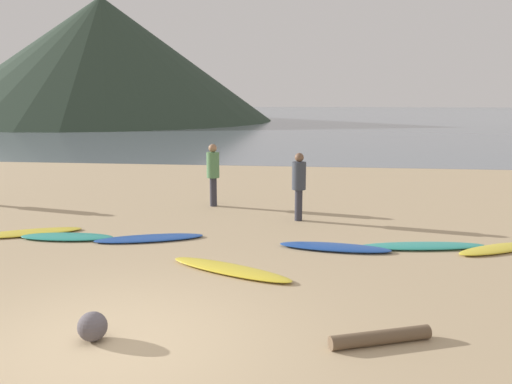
{
  "coord_description": "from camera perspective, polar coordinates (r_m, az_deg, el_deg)",
  "views": [
    {
      "loc": [
        2.43,
        -5.56,
        2.99
      ],
      "look_at": [
        0.96,
        6.97,
        0.6
      ],
      "focal_mm": 36.54,
      "sensor_mm": 36.0,
      "label": 1
    }
  ],
  "objects": [
    {
      "name": "surfboard_2",
      "position": [
        11.63,
        -20.0,
        -4.62
      ],
      "size": [
        1.99,
        0.71,
        0.08
      ],
      "primitive_type": "ellipsoid",
      "rotation": [
        0.0,
        0.0,
        0.06
      ],
      "color": "teal",
      "rests_on": "ground"
    },
    {
      "name": "surfboard_3",
      "position": [
        11.07,
        -11.61,
        -4.97
      ],
      "size": [
        2.3,
        1.25,
        0.07
      ],
      "primitive_type": "ellipsoid",
      "rotation": [
        0.0,
        0.0,
        0.33
      ],
      "color": "#1E479E",
      "rests_on": "ground"
    },
    {
      "name": "person_2",
      "position": [
        12.34,
        4.72,
        1.21
      ],
      "size": [
        0.33,
        0.33,
        1.62
      ],
      "rotation": [
        0.0,
        0.0,
        0.74
      ],
      "color": "#2D2D38",
      "rests_on": "ground"
    },
    {
      "name": "person_0",
      "position": [
        13.95,
        -4.73,
        2.44
      ],
      "size": [
        0.34,
        0.34,
        1.68
      ],
      "rotation": [
        0.0,
        0.0,
        1.66
      ],
      "color": "#2D2D38",
      "rests_on": "ground"
    },
    {
      "name": "ocean_water",
      "position": [
        71.65,
        4.82,
        8.28
      ],
      "size": [
        140.0,
        100.0,
        0.01
      ],
      "primitive_type": "cube",
      "color": "slate",
      "rests_on": "ground"
    },
    {
      "name": "surfboard_1",
      "position": [
        12.3,
        -23.85,
        -4.1
      ],
      "size": [
        2.3,
        1.53,
        0.07
      ],
      "primitive_type": "ellipsoid",
      "rotation": [
        0.0,
        0.0,
        0.46
      ],
      "color": "yellow",
      "rests_on": "ground"
    },
    {
      "name": "surfboard_7",
      "position": [
        11.14,
        24.94,
        -5.64
      ],
      "size": [
        1.9,
        1.36,
        0.08
      ],
      "primitive_type": "ellipsoid",
      "rotation": [
        0.0,
        0.0,
        0.52
      ],
      "color": "yellow",
      "rests_on": "ground"
    },
    {
      "name": "driftwood_log",
      "position": [
        6.71,
        13.48,
        -15.21
      ],
      "size": [
        1.27,
        0.63,
        0.17
      ],
      "primitive_type": "cylinder",
      "rotation": [
        0.0,
        1.57,
        0.37
      ],
      "color": "brown",
      "rests_on": "ground"
    },
    {
      "name": "headland_hill",
      "position": [
        61.71,
        -16.33,
        13.74
      ],
      "size": [
        37.21,
        37.21,
        13.39
      ],
      "primitive_type": "cone",
      "color": "#28382B",
      "rests_on": "ground"
    },
    {
      "name": "surfboard_5",
      "position": [
        10.3,
        8.62,
        -5.99
      ],
      "size": [
        2.22,
        0.77,
        0.09
      ],
      "primitive_type": "ellipsoid",
      "rotation": [
        0.0,
        0.0,
        -0.11
      ],
      "color": "#1E479E",
      "rests_on": "ground"
    },
    {
      "name": "surfboard_6",
      "position": [
        10.79,
        17.73,
        -5.64
      ],
      "size": [
        2.56,
        0.89,
        0.09
      ],
      "primitive_type": "ellipsoid",
      "rotation": [
        0.0,
        0.0,
        0.15
      ],
      "color": "teal",
      "rests_on": "ground"
    },
    {
      "name": "ground_plane",
      "position": [
        16.05,
        -2.13,
        -0.39
      ],
      "size": [
        120.0,
        120.0,
        0.2
      ],
      "primitive_type": "cube",
      "color": "tan",
      "rests_on": "ground"
    },
    {
      "name": "surfboard_4",
      "position": [
        8.97,
        -2.85,
        -8.44
      ],
      "size": [
        2.38,
        1.45,
        0.09
      ],
      "primitive_type": "ellipsoid",
      "rotation": [
        0.0,
        0.0,
        -0.43
      ],
      "color": "yellow",
      "rests_on": "ground"
    },
    {
      "name": "beach_rock_near",
      "position": [
        6.88,
        -17.46,
        -13.86
      ],
      "size": [
        0.36,
        0.36,
        0.36
      ],
      "primitive_type": "sphere",
      "color": "#524C51",
      "rests_on": "ground"
    }
  ]
}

